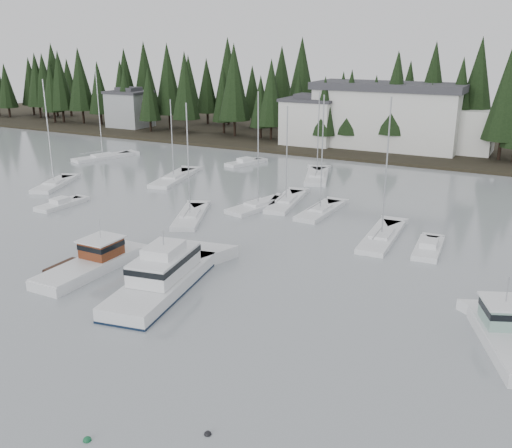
{
  "coord_description": "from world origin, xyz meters",
  "views": [
    {
      "loc": [
        20.36,
        -15.31,
        18.24
      ],
      "look_at": [
        -2.07,
        27.78,
        2.5
      ],
      "focal_mm": 40.0,
      "sensor_mm": 36.0,
      "label": 1
    }
  ],
  "objects_px": {
    "house_far_west": "(130,108)",
    "runabout_1": "(428,250)",
    "sailboat_3": "(320,212)",
    "house_west": "(310,120)",
    "sailboat_1": "(54,185)",
    "cabin_cruiser_center": "(163,279)",
    "sailboat_12": "(258,207)",
    "sailboat_4": "(174,179)",
    "lobster_boat_teal": "(508,338)",
    "runabout_3": "(245,163)",
    "sailboat_8": "(190,218)",
    "sailboat_10": "(317,178)",
    "lobster_boat_brown": "(89,265)",
    "sailboat_13": "(286,203)",
    "runabout_0": "(61,205)",
    "sailboat_6": "(103,158)",
    "harbor_inn": "(400,117)",
    "sailboat_5": "(381,239)"
  },
  "relations": [
    {
      "from": "runabout_1",
      "to": "sailboat_12",
      "type": "bearing_deg",
      "value": 71.25
    },
    {
      "from": "sailboat_3",
      "to": "sailboat_6",
      "type": "xyz_separation_m",
      "value": [
        -42.18,
        12.23,
        0.0
      ]
    },
    {
      "from": "sailboat_6",
      "to": "runabout_1",
      "type": "height_order",
      "value": "sailboat_6"
    },
    {
      "from": "sailboat_1",
      "to": "sailboat_10",
      "type": "bearing_deg",
      "value": -75.8
    },
    {
      "from": "house_west",
      "to": "harbor_inn",
      "type": "distance_m",
      "value": 15.45
    },
    {
      "from": "sailboat_6",
      "to": "runabout_3",
      "type": "distance_m",
      "value": 23.41
    },
    {
      "from": "harbor_inn",
      "to": "sailboat_3",
      "type": "xyz_separation_m",
      "value": [
        1.78,
        -40.95,
        -5.7
      ]
    },
    {
      "from": "sailboat_4",
      "to": "harbor_inn",
      "type": "bearing_deg",
      "value": -43.45
    },
    {
      "from": "sailboat_4",
      "to": "runabout_0",
      "type": "distance_m",
      "value": 17.22
    },
    {
      "from": "lobster_boat_brown",
      "to": "runabout_0",
      "type": "relative_size",
      "value": 1.59
    },
    {
      "from": "cabin_cruiser_center",
      "to": "sailboat_3",
      "type": "height_order",
      "value": "sailboat_3"
    },
    {
      "from": "lobster_boat_teal",
      "to": "cabin_cruiser_center",
      "type": "bearing_deg",
      "value": 74.62
    },
    {
      "from": "sailboat_3",
      "to": "house_west",
      "type": "bearing_deg",
      "value": 26.46
    },
    {
      "from": "sailboat_1",
      "to": "sailboat_13",
      "type": "height_order",
      "value": "sailboat_1"
    },
    {
      "from": "lobster_boat_brown",
      "to": "runabout_1",
      "type": "relative_size",
      "value": 1.5
    },
    {
      "from": "house_west",
      "to": "lobster_boat_brown",
      "type": "xyz_separation_m",
      "value": [
        6.0,
        -61.93,
        -4.12
      ]
    },
    {
      "from": "lobster_boat_brown",
      "to": "sailboat_13",
      "type": "xyz_separation_m",
      "value": [
        5.92,
        25.99,
        -0.47
      ]
    },
    {
      "from": "sailboat_1",
      "to": "sailboat_4",
      "type": "height_order",
      "value": "sailboat_1"
    },
    {
      "from": "lobster_boat_brown",
      "to": "sailboat_12",
      "type": "distance_m",
      "value": 23.27
    },
    {
      "from": "sailboat_13",
      "to": "runabout_0",
      "type": "height_order",
      "value": "sailboat_13"
    },
    {
      "from": "cabin_cruiser_center",
      "to": "sailboat_12",
      "type": "relative_size",
      "value": 0.96
    },
    {
      "from": "house_far_west",
      "to": "runabout_1",
      "type": "distance_m",
      "value": 85.56
    },
    {
      "from": "runabout_0",
      "to": "runabout_1",
      "type": "xyz_separation_m",
      "value": [
        40.45,
        4.73,
        0.0
      ]
    },
    {
      "from": "lobster_boat_brown",
      "to": "lobster_boat_teal",
      "type": "height_order",
      "value": "lobster_boat_teal"
    },
    {
      "from": "sailboat_6",
      "to": "sailboat_8",
      "type": "bearing_deg",
      "value": -105.18
    },
    {
      "from": "harbor_inn",
      "to": "sailboat_12",
      "type": "xyz_separation_m",
      "value": [
        -5.21,
        -42.32,
        -5.7
      ]
    },
    {
      "from": "sailboat_5",
      "to": "sailboat_10",
      "type": "xyz_separation_m",
      "value": [
        -14.94,
        20.86,
        -0.02
      ]
    },
    {
      "from": "cabin_cruiser_center",
      "to": "sailboat_12",
      "type": "xyz_separation_m",
      "value": [
        -3.72,
        23.1,
        -0.73
      ]
    },
    {
      "from": "cabin_cruiser_center",
      "to": "sailboat_13",
      "type": "distance_m",
      "value": 26.2
    },
    {
      "from": "lobster_boat_brown",
      "to": "sailboat_10",
      "type": "height_order",
      "value": "sailboat_10"
    },
    {
      "from": "sailboat_4",
      "to": "runabout_3",
      "type": "xyz_separation_m",
      "value": [
        3.76,
        13.4,
        0.08
      ]
    },
    {
      "from": "lobster_boat_brown",
      "to": "sailboat_13",
      "type": "bearing_deg",
      "value": -12.5
    },
    {
      "from": "sailboat_8",
      "to": "runabout_0",
      "type": "height_order",
      "value": "sailboat_8"
    },
    {
      "from": "sailboat_1",
      "to": "sailboat_4",
      "type": "relative_size",
      "value": 1.25
    },
    {
      "from": "sailboat_8",
      "to": "sailboat_10",
      "type": "distance_m",
      "value": 24.33
    },
    {
      "from": "sailboat_13",
      "to": "runabout_1",
      "type": "height_order",
      "value": "sailboat_13"
    },
    {
      "from": "sailboat_3",
      "to": "sailboat_4",
      "type": "relative_size",
      "value": 1.18
    },
    {
      "from": "house_far_west",
      "to": "sailboat_1",
      "type": "relative_size",
      "value": 0.6
    },
    {
      "from": "sailboat_10",
      "to": "sailboat_12",
      "type": "relative_size",
      "value": 0.9
    },
    {
      "from": "house_far_west",
      "to": "sailboat_8",
      "type": "xyz_separation_m",
      "value": [
        47.28,
        -47.99,
        -4.33
      ]
    },
    {
      "from": "sailboat_12",
      "to": "runabout_3",
      "type": "relative_size",
      "value": 1.97
    },
    {
      "from": "lobster_boat_brown",
      "to": "sailboat_5",
      "type": "height_order",
      "value": "sailboat_5"
    },
    {
      "from": "sailboat_10",
      "to": "runabout_0",
      "type": "bearing_deg",
      "value": 123.64
    },
    {
      "from": "sailboat_4",
      "to": "sailboat_8",
      "type": "relative_size",
      "value": 0.89
    },
    {
      "from": "cabin_cruiser_center",
      "to": "runabout_1",
      "type": "relative_size",
      "value": 2.05
    },
    {
      "from": "sailboat_1",
      "to": "runabout_1",
      "type": "relative_size",
      "value": 2.23
    },
    {
      "from": "sailboat_6",
      "to": "runabout_1",
      "type": "xyz_separation_m",
      "value": [
        55.24,
        -18.82,
        0.05
      ]
    },
    {
      "from": "sailboat_1",
      "to": "sailboat_6",
      "type": "relative_size",
      "value": 0.97
    },
    {
      "from": "sailboat_4",
      "to": "house_west",
      "type": "bearing_deg",
      "value": -23.72
    },
    {
      "from": "cabin_cruiser_center",
      "to": "sailboat_5",
      "type": "height_order",
      "value": "sailboat_5"
    }
  ]
}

